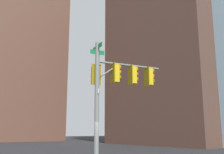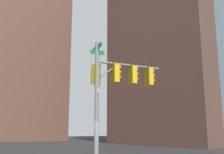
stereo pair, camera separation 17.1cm
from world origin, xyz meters
name	(u,v)px [view 2 (the right image)]	position (x,y,z in m)	size (l,w,h in m)	color
signal_pole_assembly	(115,84)	(-0.24, 0.60, 4.63)	(1.49, 4.41, 6.87)	slate
building_brick_nearside	(188,38)	(-17.86, 30.35, 18.62)	(20.39, 21.76, 37.25)	#4C3328
building_brick_farside	(19,40)	(-53.23, 10.42, 24.17)	(20.80, 18.15, 48.34)	brown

